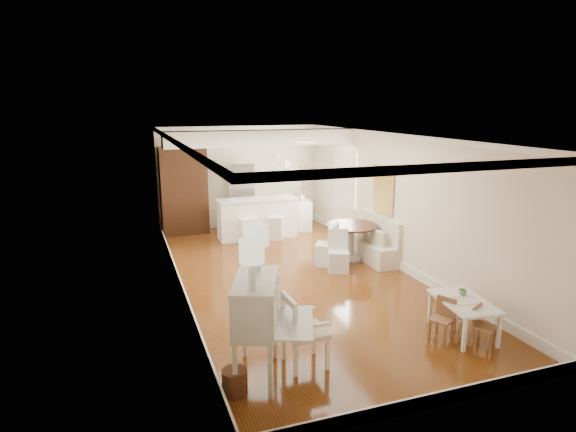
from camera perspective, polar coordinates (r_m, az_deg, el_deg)
room at (r=9.51m, az=0.44°, el=4.67°), size 9.00×9.04×2.82m
secretary_bureau at (r=6.15m, az=-3.80°, el=-13.19°), size 1.34×1.35×1.31m
gustavian_armchair at (r=6.47m, az=2.07°, el=-13.36°), size 0.58×0.58×0.99m
wicker_basket at (r=6.09m, az=-6.34°, el=-18.95°), size 0.37×0.37×0.31m
kids_table at (r=7.80m, az=20.00°, el=-11.21°), size 0.78×1.15×0.54m
kids_chair_a at (r=7.54m, az=17.76°, el=-11.53°), size 0.41×0.41×0.62m
kids_chair_b at (r=7.84m, az=20.22°, el=-11.20°), size 0.28×0.28×0.51m
kids_chair_c at (r=7.57m, az=22.26°, el=-11.95°), size 0.38×0.38×0.59m
banquette at (r=10.78m, az=9.93°, el=-2.63°), size 0.52×1.60×0.98m
dining_table at (r=10.77m, az=7.48°, el=-3.07°), size 1.53×1.53×0.79m
slip_chair_near at (r=9.95m, az=5.98°, el=-4.17°), size 0.53×0.54×0.87m
slip_chair_far at (r=10.32m, az=4.58°, el=-3.34°), size 0.62×0.62×0.93m
breakfast_counter at (r=12.40m, az=-3.65°, el=-0.26°), size 2.05×0.65×1.03m
bar_stool_left at (r=11.98m, az=-4.85°, el=-0.83°), size 0.44×0.44×1.00m
bar_stool_right at (r=12.22m, az=-1.62°, el=-0.60°), size 0.49×0.49×0.96m
pantry_cabinet at (r=12.99m, az=-12.25°, el=2.94°), size 1.20×0.60×2.30m
fridge at (r=13.36m, az=-4.08°, el=2.40°), size 0.75×0.65×1.80m
sideboard at (r=13.30m, az=1.81°, el=0.18°), size 0.55×0.90×0.80m
pencil_cup at (r=7.87m, az=19.97°, el=-8.49°), size 0.15×0.15×0.09m
branch_vase at (r=13.22m, az=1.63°, el=2.32°), size 0.25×0.25×0.20m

